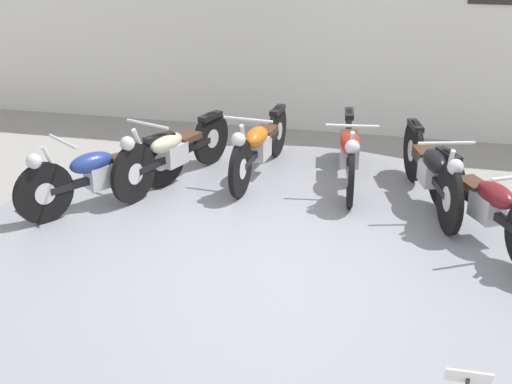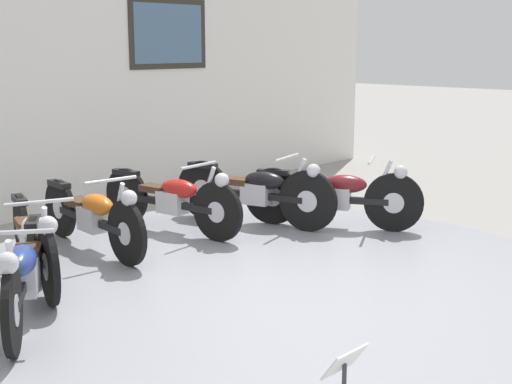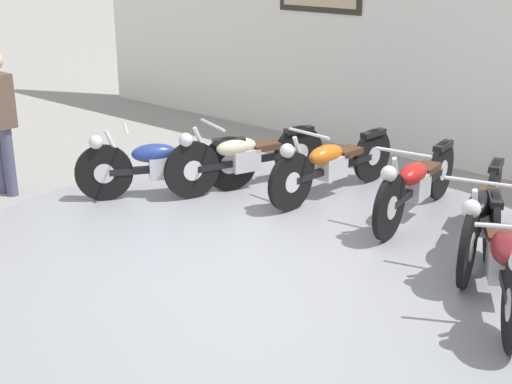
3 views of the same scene
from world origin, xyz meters
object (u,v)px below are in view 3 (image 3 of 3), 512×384
Objects in this scene: motorcycle_maroon at (502,257)px; visitor_standing at (0,115)px; motorcycle_cream at (244,156)px; motorcycle_black at (482,213)px; motorcycle_blue at (164,162)px; motorcycle_red at (416,182)px; motorcycle_orange at (331,163)px.

visitor_standing is at bearing -171.49° from motorcycle_maroon.
motorcycle_cream is at bearing 167.19° from motorcycle_maroon.
motorcycle_cream is 2.75m from motorcycle_black.
motorcycle_blue is at bearing -167.17° from motorcycle_black.
visitor_standing is at bearing -154.43° from motorcycle_red.
motorcycle_blue is 0.92× the size of motorcycle_maroon.
motorcycle_red is at bearing 0.06° from motorcycle_orange.
motorcycle_blue is at bearing -153.91° from motorcycle_red.
motorcycle_maroon is (2.38, -1.17, 0.01)m from motorcycle_orange.
visitor_standing is (-5.54, -0.83, 0.37)m from motorcycle_maroon.
motorcycle_blue is 3.75m from motorcycle_maroon.
motorcycle_blue is 0.89m from motorcycle_cream.
motorcycle_black reaches higher than motorcycle_maroon.
motorcycle_red is at bearing 26.09° from motorcycle_blue.
motorcycle_blue is 0.87× the size of motorcycle_cream.
motorcycle_blue is 0.83× the size of motorcycle_black.
motorcycle_cream is 2.80m from visitor_standing.
visitor_standing is (-1.79, -0.83, 0.39)m from motorcycle_blue.
motorcycle_red reaches higher than motorcycle_orange.
motorcycle_red is at bearing 12.82° from motorcycle_cream.
motorcycle_red is 1.00× the size of motorcycle_black.
motorcycle_cream is 3.33m from motorcycle_maroon.
motorcycle_cream is 0.96× the size of motorcycle_black.
motorcycle_red is 1.19× the size of visitor_standing.
motorcycle_maroon is 5.61m from visitor_standing.
visitor_standing is at bearing -145.59° from motorcycle_cream.
motorcycle_cream is 1.06× the size of motorcycle_maroon.
motorcycle_cream is (0.50, 0.74, 0.01)m from motorcycle_blue.
visitor_standing reaches higher than motorcycle_orange.
motorcycle_blue is 0.98× the size of visitor_standing.
motorcycle_orange is at bearing 32.25° from visitor_standing.
motorcycle_cream and motorcycle_red have the same top height.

